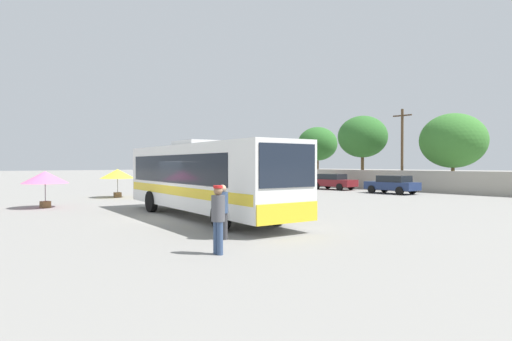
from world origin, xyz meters
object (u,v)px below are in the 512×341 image
object	(u,v)px
utility_pole_near	(402,147)
attendant_by_bus_door	(223,209)
passenger_waiting_on_apron	(218,215)
parked_car_leftmost_maroon	(333,181)
coach_bus_white_yellow	(203,176)
roadside_tree_left	(318,144)
roadside_tree_midright	(453,141)
roadside_tree_midleft	(363,137)
vendor_umbrella_near_gate_pink	(45,178)
vendor_umbrella_secondary_yellow	(117,174)
parked_car_second_dark_blue	(392,184)

from	to	relation	value
utility_pole_near	attendant_by_bus_door	bearing A→B (deg)	-70.59
passenger_waiting_on_apron	parked_car_leftmost_maroon	bearing A→B (deg)	122.84
coach_bus_white_yellow	attendant_by_bus_door	xyz separation A→B (m)	(5.11, -2.64, -0.87)
roadside_tree_left	roadside_tree_midright	bearing A→B (deg)	-0.63
coach_bus_white_yellow	parked_car_leftmost_maroon	world-z (taller)	coach_bus_white_yellow
passenger_waiting_on_apron	roadside_tree_midleft	bearing A→B (deg)	118.91
coach_bus_white_yellow	vendor_umbrella_near_gate_pink	xyz separation A→B (m)	(-8.87, -4.27, -0.22)
vendor_umbrella_near_gate_pink	roadside_tree_midleft	bearing A→B (deg)	92.83
vendor_umbrella_secondary_yellow	parked_car_leftmost_maroon	distance (m)	19.40
attendant_by_bus_door	roadside_tree_left	bearing A→B (deg)	126.48
vendor_umbrella_secondary_yellow	roadside_tree_midleft	distance (m)	25.97
vendor_umbrella_secondary_yellow	parked_car_second_dark_blue	distance (m)	21.12
parked_car_leftmost_maroon	roadside_tree_midright	distance (m)	11.76
vendor_umbrella_near_gate_pink	roadside_tree_midleft	distance (m)	31.62
coach_bus_white_yellow	attendant_by_bus_door	size ratio (longest dim) A/B	7.10
parked_car_second_dark_blue	vendor_umbrella_secondary_yellow	bearing A→B (deg)	-120.61
vendor_umbrella_secondary_yellow	passenger_waiting_on_apron	bearing A→B (deg)	-15.56
parked_car_leftmost_maroon	utility_pole_near	distance (m)	7.04
vendor_umbrella_near_gate_pink	roadside_tree_left	bearing A→B (deg)	105.83
vendor_umbrella_secondary_yellow	parked_car_second_dark_blue	bearing A→B (deg)	59.39
vendor_umbrella_near_gate_pink	coach_bus_white_yellow	bearing A→B (deg)	25.71
roadside_tree_left	vendor_umbrella_near_gate_pink	bearing A→B (deg)	-74.17
passenger_waiting_on_apron	roadside_tree_midleft	world-z (taller)	roadside_tree_midleft
passenger_waiting_on_apron	roadside_tree_midright	size ratio (longest dim) A/B	0.26
attendant_by_bus_door	roadside_tree_midright	world-z (taller)	roadside_tree_midright
passenger_waiting_on_apron	vendor_umbrella_near_gate_pink	size ratio (longest dim) A/B	0.76
coach_bus_white_yellow	vendor_umbrella_secondary_yellow	size ratio (longest dim) A/B	5.12
vendor_umbrella_secondary_yellow	utility_pole_near	bearing A→B (deg)	69.99
passenger_waiting_on_apron	roadside_tree_left	world-z (taller)	roadside_tree_left
parked_car_second_dark_blue	roadside_tree_midright	world-z (taller)	roadside_tree_midright
parked_car_second_dark_blue	roadside_tree_midright	xyz separation A→B (m)	(0.73, 9.15, 3.77)
vendor_umbrella_secondary_yellow	coach_bus_white_yellow	bearing A→B (deg)	-6.66
vendor_umbrella_secondary_yellow	roadside_tree_left	size ratio (longest dim) A/B	0.35
utility_pole_near	roadside_tree_midright	size ratio (longest dim) A/B	1.05
attendant_by_bus_door	roadside_tree_left	xyz separation A→B (m)	(-23.42, 31.67, 3.88)
roadside_tree_midleft	passenger_waiting_on_apron	bearing A→B (deg)	-61.09
attendant_by_bus_door	roadside_tree_midright	bearing A→B (deg)	102.19
vendor_umbrella_near_gate_pink	attendant_by_bus_door	bearing A→B (deg)	6.63
coach_bus_white_yellow	utility_pole_near	size ratio (longest dim) A/B	1.65
attendant_by_bus_door	parked_car_second_dark_blue	xyz separation A→B (m)	(-7.53, 22.34, -0.20)
passenger_waiting_on_apron	vendor_umbrella_secondary_yellow	size ratio (longest dim) A/B	0.76
parked_car_second_dark_blue	utility_pole_near	world-z (taller)	utility_pole_near
vendor_umbrella_near_gate_pink	passenger_waiting_on_apron	bearing A→B (deg)	0.93
roadside_tree_left	roadside_tree_midright	xyz separation A→B (m)	(16.61, -0.18, -0.31)
attendant_by_bus_door	roadside_tree_left	size ratio (longest dim) A/B	0.25
vendor_umbrella_secondary_yellow	parked_car_second_dark_blue	world-z (taller)	vendor_umbrella_secondary_yellow
roadside_tree_left	attendant_by_bus_door	bearing A→B (deg)	-53.52
vendor_umbrella_secondary_yellow	roadside_tree_midleft	xyz separation A→B (m)	(2.75, 25.57, 3.61)
coach_bus_white_yellow	passenger_waiting_on_apron	size ratio (longest dim) A/B	6.75
coach_bus_white_yellow	utility_pole_near	distance (m)	25.49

